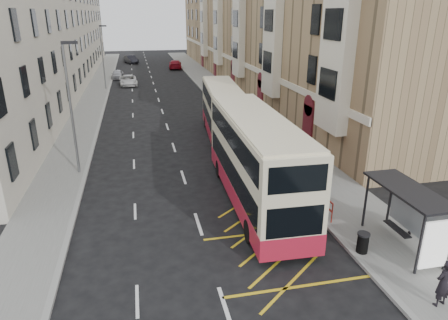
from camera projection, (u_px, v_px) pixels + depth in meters
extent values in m
plane|color=black|center=(214.00, 273.00, 15.75)|extent=(200.00, 200.00, 0.00)
cube|color=slate|center=(233.00, 103.00, 44.81)|extent=(4.00, 120.00, 0.15)
cube|color=slate|center=(89.00, 110.00, 41.68)|extent=(3.00, 120.00, 0.15)
cube|color=gray|center=(215.00, 104.00, 44.40)|extent=(0.25, 120.00, 0.15)
cube|color=gray|center=(104.00, 109.00, 41.98)|extent=(0.25, 120.00, 0.15)
cube|color=tan|center=(255.00, 28.00, 57.82)|extent=(10.00, 79.00, 15.00)
cube|color=beige|center=(221.00, 54.00, 58.03)|extent=(0.18, 79.00, 0.50)
cube|color=beige|center=(337.00, 50.00, 24.24)|extent=(0.80, 3.20, 10.00)
cube|color=beige|center=(273.00, 38.00, 35.23)|extent=(0.80, 3.20, 10.00)
cube|color=beige|center=(239.00, 32.00, 46.22)|extent=(0.80, 3.20, 10.00)
cube|color=beige|center=(218.00, 28.00, 57.20)|extent=(0.80, 3.20, 10.00)
cube|color=beige|center=(204.00, 26.00, 68.19)|extent=(0.80, 3.20, 10.00)
cube|color=#56131B|center=(308.00, 125.00, 29.99)|extent=(0.20, 1.60, 3.00)
cube|color=#56131B|center=(260.00, 95.00, 40.97)|extent=(0.20, 1.60, 3.00)
cube|color=#56131B|center=(233.00, 77.00, 51.96)|extent=(0.20, 1.60, 3.00)
cube|color=#56131B|center=(215.00, 66.00, 62.94)|extent=(0.20, 1.60, 3.00)
cube|color=#56131B|center=(202.00, 58.00, 73.93)|extent=(0.20, 1.60, 3.00)
cube|color=beige|center=(47.00, 38.00, 52.42)|extent=(9.00, 79.00, 13.00)
cube|color=black|center=(420.00, 245.00, 15.03)|extent=(0.08, 0.08, 2.60)
cube|color=black|center=(366.00, 201.00, 18.51)|extent=(0.08, 0.08, 2.60)
cube|color=black|center=(390.00, 198.00, 18.77)|extent=(0.08, 0.08, 2.60)
cube|color=black|center=(409.00, 190.00, 16.43)|extent=(1.65, 4.25, 0.10)
cube|color=gray|center=(418.00, 215.00, 16.99)|extent=(0.04, 3.60, 1.95)
cube|color=silver|center=(436.00, 245.00, 15.14)|extent=(1.19, 0.12, 2.00)
cube|color=black|center=(397.00, 229.00, 17.80)|extent=(0.35, 1.60, 0.06)
cylinder|color=#B4281D|center=(332.00, 213.00, 19.08)|extent=(0.06, 0.06, 1.00)
cylinder|color=#B4281D|center=(305.00, 186.00, 22.05)|extent=(0.06, 0.06, 1.00)
cylinder|color=#B4281D|center=(284.00, 165.00, 25.03)|extent=(0.06, 0.06, 1.00)
cube|color=#B4281D|center=(305.00, 178.00, 21.89)|extent=(0.05, 6.50, 0.06)
cube|color=#B4281D|center=(305.00, 185.00, 22.04)|extent=(0.05, 6.50, 0.06)
cylinder|color=slate|center=(71.00, 110.00, 24.01)|extent=(0.16, 0.16, 8.00)
cube|color=black|center=(69.00, 43.00, 22.73)|extent=(0.90, 0.18, 0.18)
cylinder|color=slate|center=(103.00, 58.00, 51.47)|extent=(0.16, 0.16, 8.00)
cube|color=black|center=(103.00, 26.00, 50.19)|extent=(0.90, 0.18, 0.18)
cube|color=beige|center=(255.00, 158.00, 20.76)|extent=(3.08, 12.04, 4.30)
cube|color=#AE1931|center=(255.00, 187.00, 21.34)|extent=(3.11, 12.08, 0.98)
cube|color=black|center=(255.00, 168.00, 20.94)|extent=(3.09, 11.09, 1.20)
cube|color=black|center=(256.00, 134.00, 20.30)|extent=(3.09, 11.09, 1.09)
cube|color=beige|center=(257.00, 117.00, 20.00)|extent=(2.95, 11.56, 0.13)
cube|color=black|center=(232.00, 135.00, 26.41)|extent=(2.31, 0.16, 1.41)
cube|color=black|center=(232.00, 101.00, 25.64)|extent=(1.91, 0.14, 0.49)
cube|color=black|center=(295.00, 222.00, 15.43)|extent=(2.31, 0.16, 1.31)
cylinder|color=black|center=(219.00, 169.00, 24.77)|extent=(0.34, 1.10, 1.09)
cylinder|color=black|center=(258.00, 166.00, 25.19)|extent=(0.34, 1.10, 1.09)
cylinder|color=black|center=(250.00, 231.00, 17.71)|extent=(0.34, 1.10, 1.09)
cylinder|color=black|center=(302.00, 226.00, 18.14)|extent=(0.34, 1.10, 1.09)
cube|color=beige|center=(223.00, 111.00, 31.94)|extent=(3.38, 10.85, 3.83)
cube|color=#AE1931|center=(223.00, 129.00, 32.46)|extent=(3.41, 10.88, 0.87)
cube|color=black|center=(223.00, 116.00, 32.10)|extent=(3.34, 10.00, 1.07)
cube|color=black|center=(223.00, 96.00, 31.53)|extent=(3.34, 10.00, 0.97)
cube|color=beige|center=(223.00, 86.00, 31.26)|extent=(3.24, 10.42, 0.12)
cube|color=black|center=(216.00, 102.00, 37.03)|extent=(2.06, 0.26, 1.26)
cube|color=black|center=(216.00, 80.00, 36.34)|extent=(1.70, 0.23, 0.44)
cube|color=black|center=(233.00, 135.00, 27.14)|extent=(2.06, 0.26, 1.16)
cylinder|color=black|center=(206.00, 122.00, 35.61)|extent=(0.36, 0.99, 0.97)
cylinder|color=black|center=(230.00, 121.00, 35.87)|extent=(0.36, 0.99, 0.97)
cylinder|color=black|center=(214.00, 146.00, 29.25)|extent=(0.36, 0.99, 0.97)
cylinder|color=black|center=(243.00, 144.00, 29.51)|extent=(0.36, 0.99, 0.97)
cylinder|color=black|center=(363.00, 243.00, 16.75)|extent=(0.48, 0.48, 0.84)
cylinder|color=black|center=(364.00, 234.00, 16.60)|extent=(0.54, 0.54, 0.07)
imported|color=black|center=(443.00, 283.00, 13.54)|extent=(0.72, 0.55, 1.78)
imported|color=black|center=(420.00, 218.00, 17.96)|extent=(0.85, 0.69, 1.65)
imported|color=black|center=(310.00, 164.00, 24.03)|extent=(1.17, 0.77, 1.84)
imported|color=silver|center=(128.00, 80.00, 55.88)|extent=(2.52, 5.09, 1.39)
imported|color=#A9AAB1|center=(117.00, 74.00, 61.41)|extent=(1.92, 4.14, 1.37)
imported|color=black|center=(131.00, 59.00, 79.88)|extent=(3.09, 5.08, 1.58)
imported|color=maroon|center=(175.00, 64.00, 72.24)|extent=(2.77, 5.63, 1.57)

